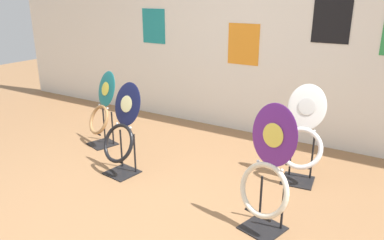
# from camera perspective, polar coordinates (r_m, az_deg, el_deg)

# --- Properties ---
(ground_plane) EXTENTS (14.00, 14.00, 0.00)m
(ground_plane) POSITION_cam_1_polar(r_m,az_deg,el_deg) (3.09, -9.55, -14.33)
(ground_plane) COLOR #8E6642
(wall_back) EXTENTS (8.00, 0.07, 2.60)m
(wall_back) POSITION_cam_1_polar(r_m,az_deg,el_deg) (4.56, 9.06, 13.88)
(wall_back) COLOR silver
(wall_back) RESTS_ON ground_plane
(toilet_seat_display_navy_moon) EXTENTS (0.40, 0.37, 0.88)m
(toilet_seat_display_navy_moon) POSITION_cam_1_polar(r_m,az_deg,el_deg) (3.62, -10.60, -1.82)
(toilet_seat_display_navy_moon) COLOR black
(toilet_seat_display_navy_moon) RESTS_ON ground_plane
(toilet_seat_display_white_plain) EXTENTS (0.42, 0.40, 0.89)m
(toilet_seat_display_white_plain) POSITION_cam_1_polar(r_m,az_deg,el_deg) (3.55, 16.50, -2.43)
(toilet_seat_display_white_plain) COLOR black
(toilet_seat_display_white_plain) RESTS_ON ground_plane
(toilet_seat_display_teal_sax) EXTENTS (0.41, 0.39, 0.85)m
(toilet_seat_display_teal_sax) POSITION_cam_1_polar(r_m,az_deg,el_deg) (4.37, -13.48, 1.56)
(toilet_seat_display_teal_sax) COLOR black
(toilet_seat_display_teal_sax) RESTS_ON ground_plane
(toilet_seat_display_purple_note) EXTENTS (0.44, 0.34, 0.96)m
(toilet_seat_display_purple_note) POSITION_cam_1_polar(r_m,az_deg,el_deg) (2.75, 11.38, -8.22)
(toilet_seat_display_purple_note) COLOR black
(toilet_seat_display_purple_note) RESTS_ON ground_plane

